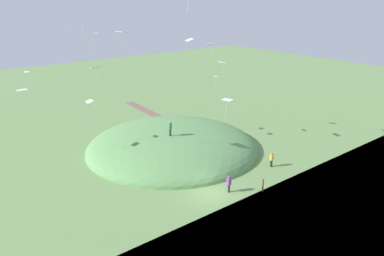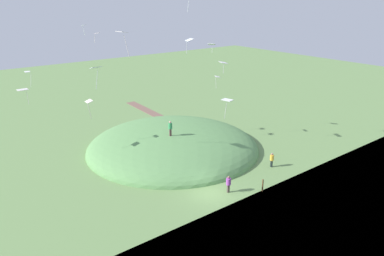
# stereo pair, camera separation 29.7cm
# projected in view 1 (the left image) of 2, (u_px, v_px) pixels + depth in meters

# --- Properties ---
(ground_plane) EXTENTS (160.00, 160.00, 0.00)m
(ground_plane) POSITION_uv_depth(u_px,v_px,m) (211.00, 193.00, 35.11)
(ground_plane) COLOR #678B4F
(grass_hill) EXTENTS (21.01, 20.95, 5.17)m
(grass_hill) POSITION_uv_depth(u_px,v_px,m) (172.00, 148.00, 45.49)
(grass_hill) COLOR #5E9052
(grass_hill) RESTS_ON ground_plane
(dirt_path) EXTENTS (17.59, 2.30, 0.04)m
(dirt_path) POSITION_uv_depth(u_px,v_px,m) (154.00, 115.00, 58.34)
(dirt_path) COLOR brown
(dirt_path) RESTS_ON ground_plane
(person_walking_path) EXTENTS (0.52, 0.52, 1.79)m
(person_walking_path) POSITION_uv_depth(u_px,v_px,m) (170.00, 127.00, 42.05)
(person_walking_path) COLOR brown
(person_walking_path) RESTS_ON grass_hill
(person_near_shore) EXTENTS (0.48, 0.48, 1.65)m
(person_near_shore) POSITION_uv_depth(u_px,v_px,m) (272.00, 158.00, 40.22)
(person_near_shore) COLOR black
(person_near_shore) RESTS_ON ground_plane
(person_watching_kites) EXTENTS (0.49, 0.49, 1.71)m
(person_watching_kites) POSITION_uv_depth(u_px,v_px,m) (229.00, 182.00, 34.93)
(person_watching_kites) COLOR #51433D
(person_watching_kites) RESTS_ON ground_plane
(kite_0) EXTENTS (1.10, 1.02, 1.25)m
(kite_0) POSITION_uv_depth(u_px,v_px,m) (211.00, 45.00, 46.10)
(kite_0) COLOR white
(kite_2) EXTENTS (1.00, 0.85, 1.58)m
(kite_2) POSITION_uv_depth(u_px,v_px,m) (217.00, 77.00, 45.93)
(kite_2) COLOR white
(kite_3) EXTENTS (1.09, 0.87, 1.80)m
(kite_3) POSITION_uv_depth(u_px,v_px,m) (227.00, 101.00, 33.34)
(kite_3) COLOR white
(kite_4) EXTENTS (0.70, 0.49, 1.65)m
(kite_4) POSITION_uv_depth(u_px,v_px,m) (90.00, 103.00, 28.73)
(kite_4) COLOR white
(kite_5) EXTENTS (0.80, 1.08, 1.50)m
(kite_5) POSITION_uv_depth(u_px,v_px,m) (22.00, 90.00, 36.27)
(kite_5) COLOR silver
(kite_6) EXTENTS (0.82, 0.82, 1.24)m
(kite_6) POSITION_uv_depth(u_px,v_px,m) (83.00, 26.00, 42.20)
(kite_6) COLOR white
(kite_7) EXTENTS (0.75, 1.05, 2.34)m
(kite_7) POSITION_uv_depth(u_px,v_px,m) (96.00, 69.00, 35.65)
(kite_7) COLOR white
(kite_8) EXTENTS (1.39, 1.20, 1.39)m
(kite_8) POSITION_uv_depth(u_px,v_px,m) (223.00, 63.00, 42.66)
(kite_8) COLOR white
(kite_10) EXTENTS (1.05, 0.83, 2.25)m
(kite_10) POSITION_uv_depth(u_px,v_px,m) (123.00, 34.00, 31.47)
(kite_10) COLOR silver
(kite_11) EXTENTS (0.75, 0.57, 1.64)m
(kite_11) POSITION_uv_depth(u_px,v_px,m) (27.00, 73.00, 36.90)
(kite_11) COLOR white
(kite_12) EXTENTS (0.87, 0.86, 1.10)m
(kite_12) POSITION_uv_depth(u_px,v_px,m) (96.00, 34.00, 40.65)
(kite_12) COLOR white
(kite_13) EXTENTS (1.01, 0.82, 1.36)m
(kite_13) POSITION_uv_depth(u_px,v_px,m) (189.00, 40.00, 33.24)
(kite_13) COLOR silver
(mooring_post) EXTENTS (0.14, 0.14, 1.24)m
(mooring_post) POSITION_uv_depth(u_px,v_px,m) (263.00, 185.00, 35.31)
(mooring_post) COLOR brown
(mooring_post) RESTS_ON ground_plane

